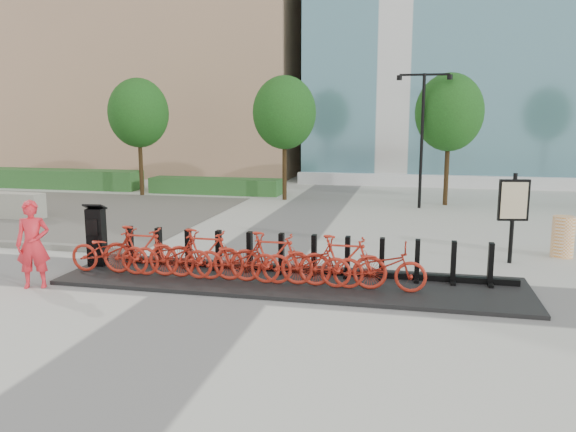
% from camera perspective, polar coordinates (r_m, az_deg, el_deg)
% --- Properties ---
extents(ground, '(120.00, 120.00, 0.00)m').
position_cam_1_polar(ground, '(11.83, -6.37, -6.78)').
color(ground, '#B5B7AA').
extents(gravel_patch, '(14.00, 14.00, 0.00)m').
position_cam_1_polar(gravel_patch, '(22.66, -24.88, 0.42)').
color(gravel_patch, '#59574E').
rests_on(gravel_patch, ground).
extents(hedge_a, '(10.00, 1.40, 0.90)m').
position_cam_1_polar(hedge_a, '(30.15, -23.53, 3.52)').
color(hedge_a, '#20421B').
rests_on(hedge_a, ground).
extents(hedge_b, '(6.00, 1.20, 0.70)m').
position_cam_1_polar(hedge_b, '(25.63, -7.40, 3.05)').
color(hedge_b, '#20421B').
rests_on(hedge_b, ground).
extents(tree_0, '(2.60, 2.60, 5.10)m').
position_cam_1_polar(tree_0, '(25.55, -14.94, 10.07)').
color(tree_0, black).
rests_on(tree_0, ground).
extents(tree_1, '(2.60, 2.60, 5.10)m').
position_cam_1_polar(tree_1, '(23.30, -0.36, 10.44)').
color(tree_1, black).
rests_on(tree_1, ground).
extents(tree_2, '(2.60, 2.60, 5.10)m').
position_cam_1_polar(tree_2, '(22.74, 16.07, 10.07)').
color(tree_2, black).
rests_on(tree_2, ground).
extents(streetlamp, '(2.00, 0.20, 5.00)m').
position_cam_1_polar(streetlamp, '(21.70, 13.50, 9.00)').
color(streetlamp, black).
rests_on(streetlamp, ground).
extents(dock_pad, '(9.60, 2.40, 0.08)m').
position_cam_1_polar(dock_pad, '(11.76, 0.15, -6.63)').
color(dock_pad, black).
rests_on(dock_pad, ground).
extents(dock_rail_posts, '(8.02, 0.50, 0.85)m').
position_cam_1_polar(dock_rail_posts, '(12.07, 0.92, -3.90)').
color(dock_rail_posts, black).
rests_on(dock_rail_posts, dock_pad).
extents(bike_0, '(1.81, 0.63, 0.95)m').
position_cam_1_polar(bike_0, '(12.71, -17.67, -3.43)').
color(bike_0, '#A62314').
rests_on(bike_0, dock_pad).
extents(bike_1, '(1.76, 0.50, 1.06)m').
position_cam_1_polar(bike_1, '(12.36, -14.79, -3.41)').
color(bike_1, '#A62314').
rests_on(bike_1, dock_pad).
extents(bike_2, '(1.81, 0.63, 0.95)m').
position_cam_1_polar(bike_2, '(12.06, -11.73, -3.87)').
color(bike_2, '#A62314').
rests_on(bike_2, dock_pad).
extents(bike_3, '(1.76, 0.50, 1.06)m').
position_cam_1_polar(bike_3, '(11.77, -8.54, -3.85)').
color(bike_3, '#A62314').
rests_on(bike_3, dock_pad).
extents(bike_4, '(1.81, 0.63, 0.95)m').
position_cam_1_polar(bike_4, '(11.55, -5.19, -4.31)').
color(bike_4, '#A62314').
rests_on(bike_4, dock_pad).
extents(bike_5, '(1.76, 0.50, 1.06)m').
position_cam_1_polar(bike_5, '(11.34, -1.72, -4.27)').
color(bike_5, '#A62314').
rests_on(bike_5, dock_pad).
extents(bike_6, '(1.81, 0.63, 0.95)m').
position_cam_1_polar(bike_6, '(11.20, 1.87, -4.73)').
color(bike_6, '#A62314').
rests_on(bike_6, dock_pad).
extents(bike_7, '(1.76, 0.50, 1.06)m').
position_cam_1_polar(bike_7, '(11.09, 5.54, -4.65)').
color(bike_7, '#A62314').
rests_on(bike_7, dock_pad).
extents(bike_8, '(1.81, 0.63, 0.95)m').
position_cam_1_polar(bike_8, '(11.04, 9.26, -5.08)').
color(bike_8, '#A62314').
rests_on(bike_8, dock_pad).
extents(kiosk, '(0.49, 0.43, 1.43)m').
position_cam_1_polar(kiosk, '(13.41, -18.88, -1.90)').
color(kiosk, black).
rests_on(kiosk, dock_pad).
extents(worker_red, '(0.77, 0.65, 1.78)m').
position_cam_1_polar(worker_red, '(12.36, -24.48, -2.63)').
color(worker_red, red).
rests_on(worker_red, ground).
extents(construction_barrel, '(0.62, 0.62, 1.02)m').
position_cam_1_polar(construction_barrel, '(15.36, 26.15, -1.90)').
color(construction_barrel, orange).
rests_on(construction_barrel, ground).
extents(jersey_barrier, '(2.27, 0.70, 0.87)m').
position_cam_1_polar(jersey_barrier, '(21.39, -26.19, 0.98)').
color(jersey_barrier, gray).
rests_on(jersey_barrier, ground).
extents(map_sign, '(0.70, 0.24, 2.14)m').
position_cam_1_polar(map_sign, '(14.07, 21.93, 1.13)').
color(map_sign, black).
rests_on(map_sign, ground).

